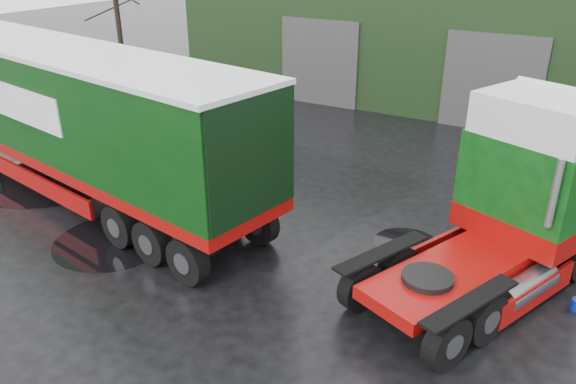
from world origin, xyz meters
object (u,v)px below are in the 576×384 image
object	(u,v)px
warehouse	(523,34)
tree_left	(116,4)
trailer_left	(77,124)
hero_tractor	(485,207)

from	to	relation	value
warehouse	tree_left	world-z (taller)	tree_left
warehouse	trailer_left	size ratio (longest dim) A/B	2.17
tree_left	warehouse	bearing A→B (deg)	22.83
tree_left	hero_tractor	bearing A→B (deg)	-25.64
hero_tractor	trailer_left	world-z (taller)	trailer_left
hero_tractor	trailer_left	distance (m)	12.02
hero_tractor	warehouse	bearing A→B (deg)	119.47
warehouse	trailer_left	distance (m)	21.32
hero_tractor	tree_left	size ratio (longest dim) A/B	0.84
hero_tractor	tree_left	xyz separation A→B (m)	(-21.50, 10.32, 2.03)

